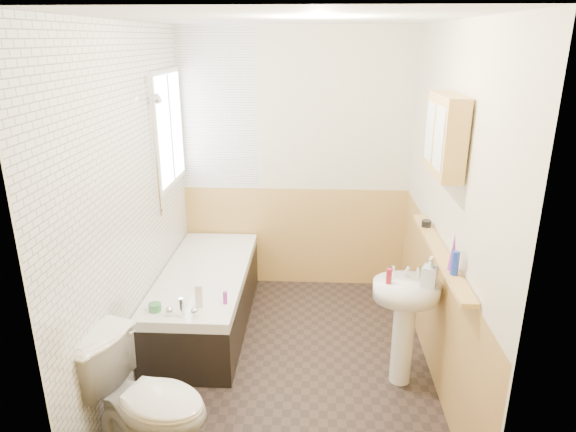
% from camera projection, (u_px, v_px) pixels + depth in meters
% --- Properties ---
extents(floor, '(2.80, 2.80, 0.00)m').
position_uv_depth(floor, '(287.00, 361.00, 4.00)').
color(floor, black).
rests_on(floor, ground).
extents(ceiling, '(2.80, 2.80, 0.00)m').
position_uv_depth(ceiling, '(287.00, 18.00, 3.17)').
color(ceiling, white).
rests_on(ceiling, ground).
extents(wall_back, '(2.20, 0.02, 2.50)m').
position_uv_depth(wall_back, '(295.00, 163.00, 4.92)').
color(wall_back, beige).
rests_on(wall_back, ground).
extents(wall_front, '(2.20, 0.02, 2.50)m').
position_uv_depth(wall_front, '(269.00, 311.00, 2.26)').
color(wall_front, beige).
rests_on(wall_front, ground).
extents(wall_left, '(0.02, 2.80, 2.50)m').
position_uv_depth(wall_left, '(131.00, 207.00, 3.64)').
color(wall_left, beige).
rests_on(wall_left, ground).
extents(wall_right, '(0.02, 2.80, 2.50)m').
position_uv_depth(wall_right, '(448.00, 212.00, 3.53)').
color(wall_right, beige).
rests_on(wall_right, ground).
extents(wainscot_right, '(0.01, 2.80, 1.00)m').
position_uv_depth(wainscot_right, '(434.00, 308.00, 3.78)').
color(wainscot_right, tan).
rests_on(wainscot_right, wall_right).
extents(wainscot_back, '(2.20, 0.01, 1.00)m').
position_uv_depth(wainscot_back, '(295.00, 237.00, 5.14)').
color(wainscot_back, tan).
rests_on(wainscot_back, wall_back).
extents(tile_cladding_left, '(0.01, 2.80, 2.50)m').
position_uv_depth(tile_cladding_left, '(134.00, 207.00, 3.64)').
color(tile_cladding_left, white).
rests_on(tile_cladding_left, wall_left).
extents(tile_return_back, '(0.75, 0.01, 1.50)m').
position_uv_depth(tile_return_back, '(217.00, 110.00, 4.77)').
color(tile_return_back, white).
rests_on(tile_return_back, wall_back).
extents(window, '(0.03, 0.79, 0.99)m').
position_uv_depth(window, '(170.00, 128.00, 4.40)').
color(window, white).
rests_on(window, wall_left).
extents(bathtub, '(0.70, 1.71, 0.66)m').
position_uv_depth(bathtub, '(206.00, 297.00, 4.43)').
color(bathtub, black).
rests_on(bathtub, floor).
extents(shower_riser, '(0.10, 0.07, 1.11)m').
position_uv_depth(shower_riser, '(155.00, 135.00, 3.93)').
color(shower_riser, silver).
rests_on(shower_riser, wall_left).
extents(toilet, '(0.89, 0.68, 0.77)m').
position_uv_depth(toilet, '(147.00, 403.00, 2.97)').
color(toilet, white).
rests_on(toilet, floor).
extents(sink, '(0.47, 0.38, 0.90)m').
position_uv_depth(sink, '(405.00, 311.00, 3.60)').
color(sink, white).
rests_on(sink, floor).
extents(pine_shelf, '(0.10, 1.47, 0.03)m').
position_uv_depth(pine_shelf, '(440.00, 253.00, 3.45)').
color(pine_shelf, tan).
rests_on(pine_shelf, wall_right).
extents(medicine_cabinet, '(0.14, 0.56, 0.51)m').
position_uv_depth(medicine_cabinet, '(445.00, 135.00, 3.25)').
color(medicine_cabinet, tan).
rests_on(medicine_cabinet, wall_right).
extents(foam_can, '(0.06, 0.06, 0.15)m').
position_uv_depth(foam_can, '(455.00, 263.00, 3.07)').
color(foam_can, '#19339E').
rests_on(foam_can, pine_shelf).
extents(green_bottle, '(0.05, 0.05, 0.25)m').
position_uv_depth(green_bottle, '(453.00, 251.00, 3.11)').
color(green_bottle, purple).
rests_on(green_bottle, pine_shelf).
extents(black_jar, '(0.08, 0.08, 0.05)m').
position_uv_depth(black_jar, '(426.00, 224.00, 3.87)').
color(black_jar, black).
rests_on(black_jar, pine_shelf).
extents(soap_bottle, '(0.18, 0.24, 0.10)m').
position_uv_depth(soap_bottle, '(429.00, 279.00, 3.45)').
color(soap_bottle, silver).
rests_on(soap_bottle, sink).
extents(clear_bottle, '(0.05, 0.05, 0.11)m').
position_uv_depth(clear_bottle, '(389.00, 276.00, 3.49)').
color(clear_bottle, maroon).
rests_on(clear_bottle, sink).
extents(blue_gel, '(0.05, 0.03, 0.18)m').
position_uv_depth(blue_gel, '(199.00, 296.00, 3.72)').
color(blue_gel, silver).
rests_on(blue_gel, bathtub).
extents(cream_jar, '(0.11, 0.11, 0.06)m').
position_uv_depth(cream_jar, '(155.00, 307.00, 3.69)').
color(cream_jar, '#388447').
rests_on(cream_jar, bathtub).
extents(orange_bottle, '(0.04, 0.04, 0.10)m').
position_uv_depth(orange_bottle, '(225.00, 298.00, 3.79)').
color(orange_bottle, purple).
rests_on(orange_bottle, bathtub).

